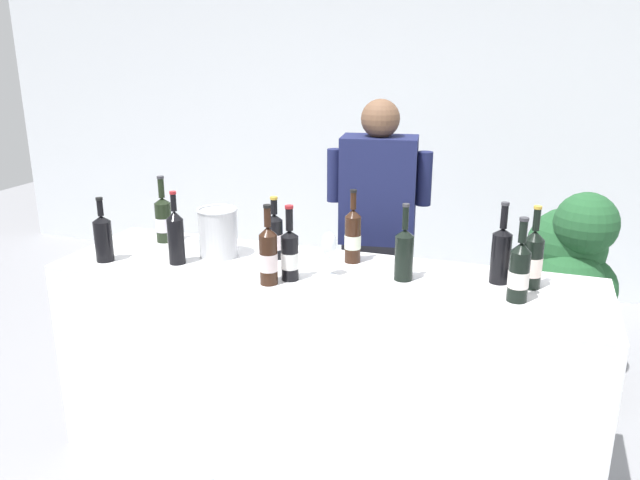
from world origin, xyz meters
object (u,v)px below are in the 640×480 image
at_px(wine_bottle_2, 290,254).
at_px(ice_bucket, 218,232).
at_px(wine_bottle_9, 353,236).
at_px(person_server, 377,255).
at_px(wine_bottle_6, 519,271).
at_px(wine_bottle_3, 163,219).
at_px(wine_bottle_7, 176,236).
at_px(potted_shrub, 572,272).
at_px(wine_bottle_5, 532,259).
at_px(wine_bottle_1, 103,237).
at_px(wine_bottle_10, 275,236).
at_px(wine_bottle_8, 404,253).
at_px(wine_bottle_4, 268,255).
at_px(wine_bottle_0, 501,253).
at_px(wine_glass, 329,246).

bearing_deg(wine_bottle_2, ice_bucket, 157.29).
bearing_deg(wine_bottle_9, person_server, 91.77).
bearing_deg(wine_bottle_6, wine_bottle_2, -175.33).
relative_size(wine_bottle_3, wine_bottle_7, 1.00).
bearing_deg(wine_bottle_9, ice_bucket, -168.64).
bearing_deg(potted_shrub, wine_bottle_5, -102.26).
relative_size(wine_bottle_1, ice_bucket, 1.30).
distance_m(wine_bottle_3, wine_bottle_6, 1.75).
relative_size(wine_bottle_3, wine_bottle_6, 1.00).
xyz_separation_m(wine_bottle_2, wine_bottle_3, (-0.81, 0.30, 0.00)).
bearing_deg(wine_bottle_1, wine_bottle_10, 22.01).
distance_m(wine_bottle_1, wine_bottle_3, 0.37).
relative_size(wine_bottle_6, person_server, 0.21).
bearing_deg(wine_bottle_3, wine_bottle_8, -6.25).
bearing_deg(wine_bottle_6, wine_bottle_4, -171.39).
xyz_separation_m(wine_bottle_3, potted_shrub, (2.01, 0.99, -0.39)).
height_order(wine_bottle_10, person_server, person_server).
distance_m(wine_bottle_2, wine_bottle_10, 0.30).
relative_size(wine_bottle_4, potted_shrub, 0.30).
xyz_separation_m(wine_bottle_3, wine_bottle_6, (1.74, -0.22, 0.01)).
bearing_deg(ice_bucket, potted_shrub, 33.95).
distance_m(wine_bottle_0, wine_bottle_1, 1.78).
height_order(wine_bottle_4, wine_bottle_9, wine_bottle_4).
distance_m(wine_bottle_9, ice_bucket, 0.64).
xyz_separation_m(wine_bottle_6, wine_glass, (-0.79, 0.02, 0.01)).
bearing_deg(ice_bucket, wine_bottle_8, -1.55).
distance_m(wine_bottle_2, wine_bottle_6, 0.93).
bearing_deg(wine_bottle_9, wine_bottle_3, -179.36).
distance_m(wine_bottle_6, wine_bottle_7, 1.50).
bearing_deg(wine_bottle_1, person_server, 39.85).
bearing_deg(wine_bottle_8, person_server, 112.74).
bearing_deg(wine_bottle_8, wine_glass, -169.52).
height_order(wine_bottle_1, wine_bottle_6, wine_bottle_6).
relative_size(wine_bottle_0, wine_bottle_3, 1.03).
bearing_deg(wine_bottle_4, person_server, 75.53).
relative_size(wine_bottle_9, ice_bucket, 1.47).
bearing_deg(wine_bottle_1, wine_bottle_9, 18.40).
relative_size(wine_bottle_8, wine_bottle_9, 0.98).
height_order(wine_bottle_9, wine_glass, wine_bottle_9).
bearing_deg(wine_bottle_7, ice_bucket, 50.49).
relative_size(wine_bottle_2, wine_bottle_3, 0.97).
distance_m(wine_bottle_3, wine_bottle_7, 0.36).
height_order(ice_bucket, person_server, person_server).
bearing_deg(wine_bottle_7, person_server, 47.92).
bearing_deg(wine_bottle_8, wine_bottle_10, 172.57).
xyz_separation_m(wine_bottle_6, wine_bottle_9, (-0.74, 0.23, 0.00)).
height_order(wine_bottle_6, wine_bottle_9, wine_bottle_9).
xyz_separation_m(wine_bottle_2, wine_bottle_10, (-0.17, 0.24, -0.01)).
xyz_separation_m(wine_bottle_4, ice_bucket, (-0.37, 0.26, -0.01)).
relative_size(wine_bottle_0, wine_glass, 1.76).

